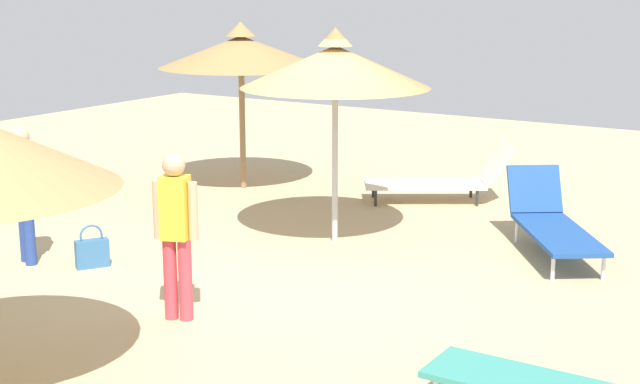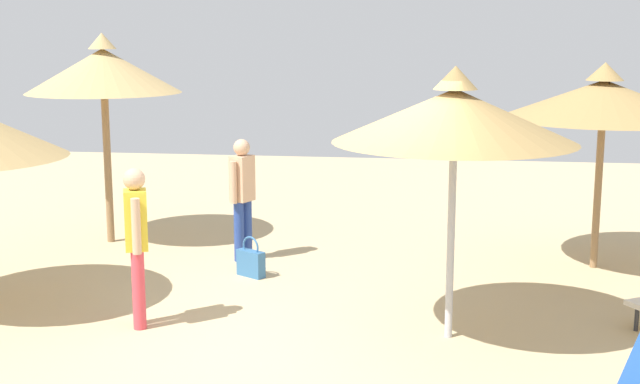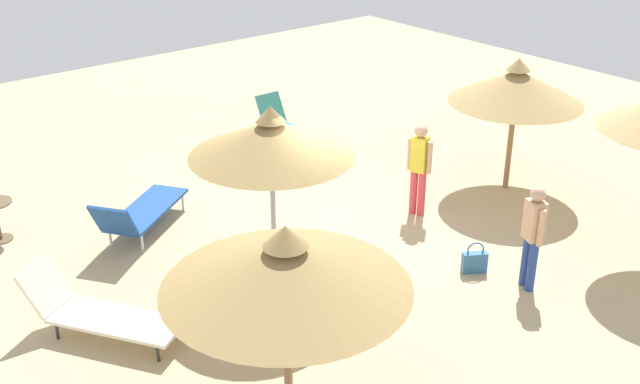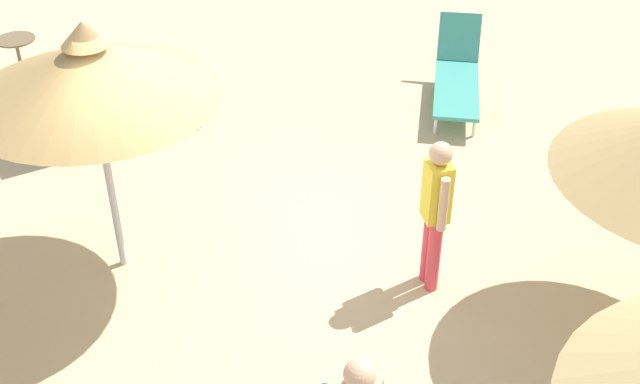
{
  "view_description": "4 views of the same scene",
  "coord_description": "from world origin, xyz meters",
  "px_view_note": "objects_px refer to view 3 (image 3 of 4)",
  "views": [
    {
      "loc": [
        -5.38,
        8.26,
        3.19
      ],
      "look_at": [
        -0.6,
        0.61,
        1.1
      ],
      "focal_mm": 51.56,
      "sensor_mm": 36.0,
      "label": 1
    },
    {
      "loc": [
        -7.79,
        -1.06,
        2.97
      ],
      "look_at": [
        -0.08,
        0.02,
        1.49
      ],
      "focal_mm": 48.25,
      "sensor_mm": 36.0,
      "label": 2
    },
    {
      "loc": [
        8.3,
        -6.85,
        5.94
      ],
      "look_at": [
        0.19,
        -0.23,
        1.04
      ],
      "focal_mm": 43.13,
      "sensor_mm": 36.0,
      "label": 3
    },
    {
      "loc": [
        6.39,
        1.69,
        5.34
      ],
      "look_at": [
        0.28,
        0.84,
        1.06
      ],
      "focal_mm": 45.56,
      "sensor_mm": 36.0,
      "label": 4
    }
  ],
  "objects_px": {
    "parasol_umbrella_edge": "(286,267)",
    "person_standing_far_right": "(533,232)",
    "lounge_chair_near_left": "(291,128)",
    "lounge_chair_near_right": "(139,212)",
    "parasol_umbrella_far_left": "(271,139)",
    "parasol_umbrella_back": "(516,86)",
    "handbag": "(474,261)",
    "lounge_chair_center": "(97,312)",
    "person_standing_far_left": "(419,165)"
  },
  "relations": [
    {
      "from": "parasol_umbrella_far_left",
      "to": "handbag",
      "type": "xyz_separation_m",
      "value": [
        1.78,
        2.37,
        -1.99
      ]
    },
    {
      "from": "parasol_umbrella_edge",
      "to": "person_standing_far_left",
      "type": "xyz_separation_m",
      "value": [
        -2.9,
        4.94,
        -1.2
      ]
    },
    {
      "from": "person_standing_far_right",
      "to": "handbag",
      "type": "xyz_separation_m",
      "value": [
        -0.75,
        -0.27,
        -0.72
      ]
    },
    {
      "from": "parasol_umbrella_edge",
      "to": "lounge_chair_near_left",
      "type": "distance_m",
      "value": 8.73
    },
    {
      "from": "handbag",
      "to": "lounge_chair_near_left",
      "type": "bearing_deg",
      "value": 170.38
    },
    {
      "from": "lounge_chair_near_right",
      "to": "person_standing_far_left",
      "type": "relative_size",
      "value": 1.29
    },
    {
      "from": "parasol_umbrella_back",
      "to": "handbag",
      "type": "height_order",
      "value": "parasol_umbrella_back"
    },
    {
      "from": "handbag",
      "to": "lounge_chair_near_right",
      "type": "bearing_deg",
      "value": -142.27
    },
    {
      "from": "person_standing_far_right",
      "to": "person_standing_far_left",
      "type": "bearing_deg",
      "value": 170.1
    },
    {
      "from": "parasol_umbrella_back",
      "to": "person_standing_far_left",
      "type": "relative_size",
      "value": 1.5
    },
    {
      "from": "parasol_umbrella_edge",
      "to": "lounge_chair_center",
      "type": "bearing_deg",
      "value": -165.42
    },
    {
      "from": "parasol_umbrella_far_left",
      "to": "parasol_umbrella_back",
      "type": "distance_m",
      "value": 5.17
    },
    {
      "from": "handbag",
      "to": "parasol_umbrella_far_left",
      "type": "bearing_deg",
      "value": -126.95
    },
    {
      "from": "parasol_umbrella_edge",
      "to": "person_standing_far_right",
      "type": "bearing_deg",
      "value": 93.2
    },
    {
      "from": "parasol_umbrella_far_left",
      "to": "lounge_chair_center",
      "type": "height_order",
      "value": "parasol_umbrella_far_left"
    },
    {
      "from": "lounge_chair_near_right",
      "to": "handbag",
      "type": "xyz_separation_m",
      "value": [
        4.24,
        3.28,
        -0.21
      ]
    },
    {
      "from": "parasol_umbrella_back",
      "to": "parasol_umbrella_far_left",
      "type": "bearing_deg",
      "value": -91.7
    },
    {
      "from": "parasol_umbrella_edge",
      "to": "person_standing_far_right",
      "type": "relative_size",
      "value": 1.62
    },
    {
      "from": "person_standing_far_left",
      "to": "parasol_umbrella_edge",
      "type": "bearing_deg",
      "value": -59.54
    },
    {
      "from": "lounge_chair_near_left",
      "to": "lounge_chair_near_right",
      "type": "distance_m",
      "value": 4.54
    },
    {
      "from": "parasol_umbrella_edge",
      "to": "lounge_chair_near_left",
      "type": "relative_size",
      "value": 1.3
    },
    {
      "from": "lounge_chair_near_right",
      "to": "person_standing_far_right",
      "type": "bearing_deg",
      "value": 35.41
    },
    {
      "from": "parasol_umbrella_edge",
      "to": "lounge_chair_near_left",
      "type": "bearing_deg",
      "value": 142.67
    },
    {
      "from": "person_standing_far_right",
      "to": "lounge_chair_center",
      "type": "bearing_deg",
      "value": -118.06
    },
    {
      "from": "lounge_chair_near_right",
      "to": "lounge_chair_center",
      "type": "relative_size",
      "value": 0.99
    },
    {
      "from": "parasol_umbrella_edge",
      "to": "handbag",
      "type": "height_order",
      "value": "parasol_umbrella_edge"
    },
    {
      "from": "parasol_umbrella_back",
      "to": "lounge_chair_near_right",
      "type": "xyz_separation_m",
      "value": [
        -2.61,
        -6.07,
        -1.55
      ]
    },
    {
      "from": "parasol_umbrella_edge",
      "to": "parasol_umbrella_back",
      "type": "height_order",
      "value": "parasol_umbrella_edge"
    },
    {
      "from": "parasol_umbrella_back",
      "to": "lounge_chair_near_right",
      "type": "height_order",
      "value": "parasol_umbrella_back"
    },
    {
      "from": "parasol_umbrella_back",
      "to": "lounge_chair_near_right",
      "type": "relative_size",
      "value": 1.17
    },
    {
      "from": "parasol_umbrella_far_left",
      "to": "parasol_umbrella_edge",
      "type": "bearing_deg",
      "value": -33.43
    },
    {
      "from": "parasol_umbrella_far_left",
      "to": "lounge_chair_near_right",
      "type": "bearing_deg",
      "value": -159.65
    },
    {
      "from": "parasol_umbrella_edge",
      "to": "person_standing_far_left",
      "type": "relative_size",
      "value": 1.58
    },
    {
      "from": "parasol_umbrella_back",
      "to": "lounge_chair_near_left",
      "type": "relative_size",
      "value": 1.24
    },
    {
      "from": "parasol_umbrella_far_left",
      "to": "lounge_chair_near_right",
      "type": "xyz_separation_m",
      "value": [
        -2.46,
        -0.91,
        -1.79
      ]
    },
    {
      "from": "parasol_umbrella_far_left",
      "to": "lounge_chair_center",
      "type": "xyz_separation_m",
      "value": [
        -0.28,
        -2.63,
        -1.83
      ]
    },
    {
      "from": "parasol_umbrella_back",
      "to": "lounge_chair_center",
      "type": "relative_size",
      "value": 1.15
    },
    {
      "from": "parasol_umbrella_back",
      "to": "lounge_chair_near_left",
      "type": "bearing_deg",
      "value": -156.58
    },
    {
      "from": "handbag",
      "to": "lounge_chair_center",
      "type": "bearing_deg",
      "value": -112.36
    },
    {
      "from": "parasol_umbrella_edge",
      "to": "person_standing_far_right",
      "type": "distance_m",
      "value": 4.64
    },
    {
      "from": "parasol_umbrella_far_left",
      "to": "parasol_umbrella_back",
      "type": "xyz_separation_m",
      "value": [
        0.15,
        5.16,
        -0.24
      ]
    },
    {
      "from": "parasol_umbrella_back",
      "to": "parasol_umbrella_edge",
      "type": "bearing_deg",
      "value": -69.41
    },
    {
      "from": "lounge_chair_near_right",
      "to": "handbag",
      "type": "distance_m",
      "value": 5.36
    },
    {
      "from": "lounge_chair_near_left",
      "to": "parasol_umbrella_far_left",
      "type": "bearing_deg",
      "value": -39.81
    },
    {
      "from": "parasol_umbrella_edge",
      "to": "lounge_chair_center",
      "type": "relative_size",
      "value": 1.21
    },
    {
      "from": "lounge_chair_center",
      "to": "handbag",
      "type": "height_order",
      "value": "lounge_chair_center"
    },
    {
      "from": "parasol_umbrella_far_left",
      "to": "lounge_chair_near_left",
      "type": "distance_m",
      "value": 5.53
    },
    {
      "from": "parasol_umbrella_far_left",
      "to": "person_standing_far_left",
      "type": "height_order",
      "value": "parasol_umbrella_far_left"
    },
    {
      "from": "parasol_umbrella_far_left",
      "to": "lounge_chair_near_left",
      "type": "relative_size",
      "value": 1.33
    },
    {
      "from": "handbag",
      "to": "parasol_umbrella_edge",
      "type": "bearing_deg",
      "value": -76.62
    }
  ]
}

